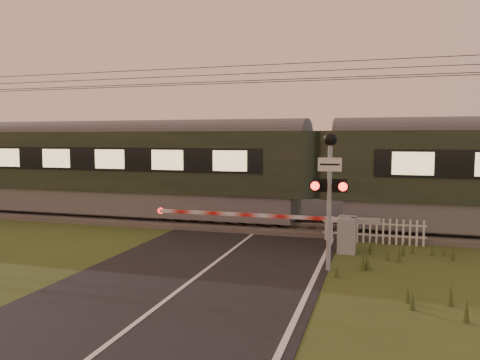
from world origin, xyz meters
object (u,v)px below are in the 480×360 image
(train, at_px, (321,171))
(crossing_signal, at_px, (330,176))
(picket_fence, at_px, (373,231))
(boom_gate, at_px, (334,231))

(train, distance_m, crossing_signal, 5.52)
(train, distance_m, picket_fence, 3.22)
(train, height_order, crossing_signal, train)
(train, xyz_separation_m, picket_fence, (1.92, -1.89, -1.76))
(boom_gate, height_order, crossing_signal, crossing_signal)
(train, distance_m, boom_gate, 3.71)
(train, bearing_deg, crossing_signal, -81.05)
(picket_fence, bearing_deg, boom_gate, -129.38)
(boom_gate, bearing_deg, crossing_signal, -88.47)
(train, relative_size, picket_fence, 12.59)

